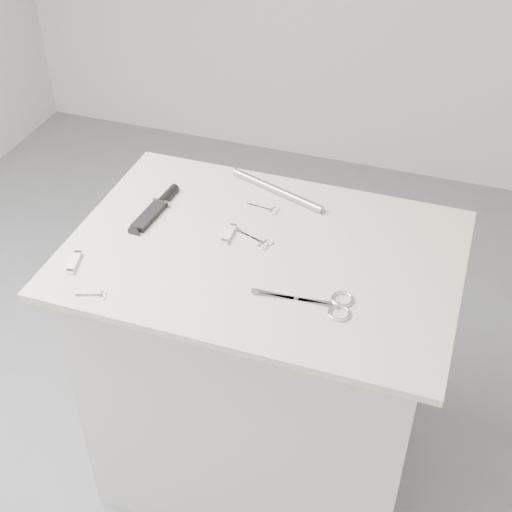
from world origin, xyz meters
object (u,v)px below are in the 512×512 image
(tiny_scissors, at_px, (96,295))
(pocket_knife_b, at_px, (229,234))
(sheathed_knife, at_px, (158,206))
(metal_rail, at_px, (277,190))
(large_shears, at_px, (325,303))
(plinth, at_px, (262,374))
(pocket_knife_a, at_px, (74,263))
(embroidery_scissors_a, at_px, (259,241))
(embroidery_scissors_b, at_px, (268,209))

(tiny_scissors, distance_m, pocket_knife_b, 0.39)
(sheathed_knife, height_order, metal_rail, same)
(large_shears, height_order, metal_rail, metal_rail)
(plinth, distance_m, tiny_scissors, 0.64)
(pocket_knife_a, xyz_separation_m, pocket_knife_b, (0.32, 0.24, 0.00))
(embroidery_scissors_a, xyz_separation_m, metal_rail, (-0.02, 0.23, 0.01))
(large_shears, distance_m, pocket_knife_b, 0.35)
(pocket_knife_b, bearing_deg, embroidery_scissors_a, -91.18)
(embroidery_scissors_a, relative_size, metal_rail, 0.37)
(large_shears, xyz_separation_m, pocket_knife_a, (-0.63, -0.06, 0.00))
(large_shears, bearing_deg, metal_rail, 116.34)
(pocket_knife_a, bearing_deg, sheathed_knife, -32.96)
(metal_rail, bearing_deg, embroidery_scissors_b, -89.59)
(sheathed_knife, bearing_deg, metal_rail, -53.58)
(embroidery_scissors_a, height_order, pocket_knife_b, pocket_knife_b)
(pocket_knife_b, height_order, metal_rail, metal_rail)
(plinth, distance_m, pocket_knife_b, 0.49)
(plinth, xyz_separation_m, pocket_knife_b, (-0.10, 0.03, 0.48))
(large_shears, distance_m, embroidery_scissors_a, 0.29)
(embroidery_scissors_b, height_order, metal_rail, metal_rail)
(metal_rail, bearing_deg, pocket_knife_b, -103.98)
(plinth, xyz_separation_m, sheathed_knife, (-0.33, 0.08, 0.48))
(pocket_knife_a, bearing_deg, tiny_scissors, -143.91)
(embroidery_scissors_a, bearing_deg, embroidery_scissors_b, 119.54)
(embroidery_scissors_a, distance_m, embroidery_scissors_b, 0.15)
(sheathed_knife, relative_size, pocket_knife_a, 2.59)
(embroidery_scissors_a, relative_size, embroidery_scissors_b, 1.23)
(embroidery_scissors_b, relative_size, metal_rail, 0.30)
(large_shears, distance_m, tiny_scissors, 0.54)
(plinth, relative_size, embroidery_scissors_b, 9.41)
(tiny_scissors, xyz_separation_m, pocket_knife_a, (-0.11, 0.09, 0.00))
(embroidery_scissors_a, bearing_deg, pocket_knife_b, -158.79)
(sheathed_knife, bearing_deg, embroidery_scissors_a, -94.80)
(large_shears, bearing_deg, embroidery_scissors_b, 122.47)
(large_shears, bearing_deg, pocket_knife_b, 144.95)
(embroidery_scissors_b, distance_m, sheathed_knife, 0.30)
(pocket_knife_b, bearing_deg, sheathed_knife, 75.22)
(plinth, distance_m, metal_rail, 0.55)
(sheathed_knife, relative_size, pocket_knife_b, 2.72)
(large_shears, height_order, embroidery_scissors_a, large_shears)
(plinth, distance_m, large_shears, 0.53)
(pocket_knife_a, bearing_deg, metal_rail, -53.89)
(large_shears, relative_size, tiny_scissors, 3.21)
(plinth, relative_size, large_shears, 3.77)
(plinth, relative_size, pocket_knife_b, 11.22)
(large_shears, distance_m, sheathed_knife, 0.58)
(tiny_scissors, distance_m, sheathed_knife, 0.38)
(tiny_scissors, bearing_deg, embroidery_scissors_a, 28.23)
(tiny_scissors, bearing_deg, embroidery_scissors_b, 40.47)
(embroidery_scissors_b, relative_size, pocket_knife_a, 1.14)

